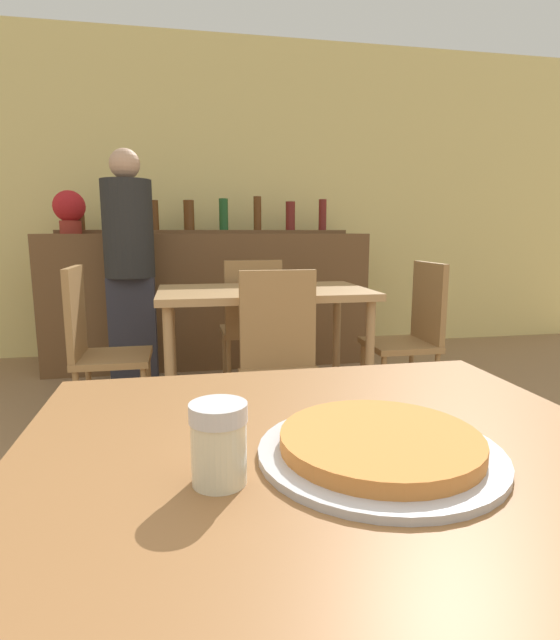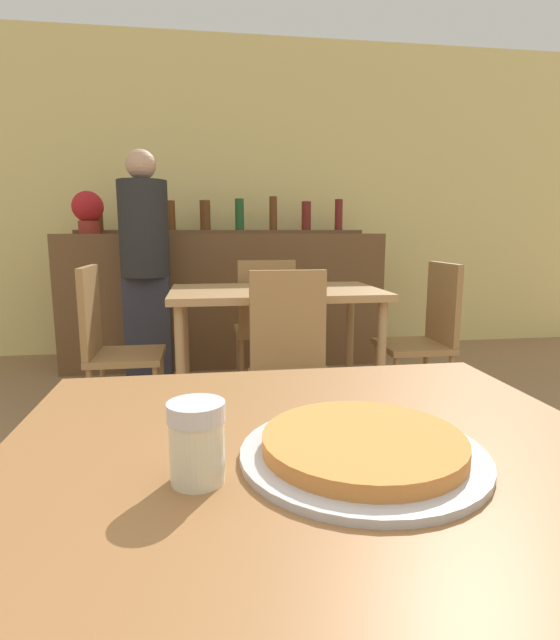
{
  "view_description": "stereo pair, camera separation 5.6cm",
  "coord_description": "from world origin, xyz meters",
  "px_view_note": "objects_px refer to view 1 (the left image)",
  "views": [
    {
      "loc": [
        -0.22,
        -0.71,
        1.1
      ],
      "look_at": [
        0.03,
        0.55,
        0.88
      ],
      "focal_mm": 28.0,
      "sensor_mm": 36.0,
      "label": 1
    },
    {
      "loc": [
        -0.16,
        -0.72,
        1.1
      ],
      "look_at": [
        0.03,
        0.55,
        0.88
      ],
      "focal_mm": 28.0,
      "sensor_mm": 36.0,
      "label": 2
    }
  ],
  "objects_px": {
    "potted_plant": "(69,210)",
    "person_standing": "(130,262)",
    "chair_far_side_front": "(282,356)",
    "chair_far_side_back": "(252,319)",
    "cheese_shaker": "(219,443)",
    "pizza_tray": "(380,446)",
    "chair_far_side_left": "(96,341)",
    "chair_far_side_right": "(413,329)"
  },
  "relations": [
    {
      "from": "chair_far_side_right",
      "to": "potted_plant",
      "type": "xyz_separation_m",
      "value": [
        -2.22,
        1.34,
        0.76
      ]
    },
    {
      "from": "pizza_tray",
      "to": "chair_far_side_front",
      "type": "bearing_deg",
      "value": 83.79
    },
    {
      "from": "chair_far_side_right",
      "to": "pizza_tray",
      "type": "xyz_separation_m",
      "value": [
        -1.11,
        -2.16,
        0.28
      ]
    },
    {
      "from": "potted_plant",
      "to": "person_standing",
      "type": "bearing_deg",
      "value": -47.97
    },
    {
      "from": "pizza_tray",
      "to": "cheese_shaker",
      "type": "xyz_separation_m",
      "value": [
        -0.24,
        -0.03,
        0.04
      ]
    },
    {
      "from": "chair_far_side_left",
      "to": "chair_far_side_right",
      "type": "bearing_deg",
      "value": -90.0
    },
    {
      "from": "chair_far_side_front",
      "to": "chair_far_side_right",
      "type": "relative_size",
      "value": 1.0
    },
    {
      "from": "chair_far_side_front",
      "to": "chair_far_side_back",
      "type": "relative_size",
      "value": 1.0
    },
    {
      "from": "chair_far_side_back",
      "to": "cheese_shaker",
      "type": "height_order",
      "value": "chair_far_side_back"
    },
    {
      "from": "chair_far_side_back",
      "to": "chair_far_side_right",
      "type": "distance_m",
      "value": 1.07
    },
    {
      "from": "chair_far_side_back",
      "to": "potted_plant",
      "type": "relative_size",
      "value": 2.8
    },
    {
      "from": "chair_far_side_front",
      "to": "person_standing",
      "type": "height_order",
      "value": "person_standing"
    },
    {
      "from": "chair_far_side_front",
      "to": "chair_far_side_right",
      "type": "distance_m",
      "value": 1.07
    },
    {
      "from": "chair_far_side_back",
      "to": "person_standing",
      "type": "height_order",
      "value": "person_standing"
    },
    {
      "from": "chair_far_side_left",
      "to": "person_standing",
      "type": "xyz_separation_m",
      "value": [
        0.12,
        0.81,
        0.38
      ]
    },
    {
      "from": "pizza_tray",
      "to": "potted_plant",
      "type": "xyz_separation_m",
      "value": [
        -1.11,
        3.5,
        0.48
      ]
    },
    {
      "from": "chair_far_side_right",
      "to": "cheese_shaker",
      "type": "bearing_deg",
      "value": -31.62
    },
    {
      "from": "person_standing",
      "to": "potted_plant",
      "type": "height_order",
      "value": "person_standing"
    },
    {
      "from": "chair_far_side_front",
      "to": "chair_far_side_left",
      "type": "distance_m",
      "value": 1.07
    },
    {
      "from": "chair_far_side_left",
      "to": "cheese_shaker",
      "type": "distance_m",
      "value": 2.28
    },
    {
      "from": "cheese_shaker",
      "to": "person_standing",
      "type": "height_order",
      "value": "person_standing"
    },
    {
      "from": "chair_far_side_back",
      "to": "pizza_tray",
      "type": "xyz_separation_m",
      "value": [
        -0.18,
        -2.68,
        0.28
      ]
    },
    {
      "from": "chair_far_side_front",
      "to": "cheese_shaker",
      "type": "xyz_separation_m",
      "value": [
        -0.42,
        -1.67,
        0.32
      ]
    },
    {
      "from": "person_standing",
      "to": "potted_plant",
      "type": "distance_m",
      "value": 0.81
    },
    {
      "from": "chair_far_side_front",
      "to": "person_standing",
      "type": "bearing_deg",
      "value": 121.46
    },
    {
      "from": "chair_far_side_back",
      "to": "chair_far_side_right",
      "type": "height_order",
      "value": "same"
    },
    {
      "from": "chair_far_side_back",
      "to": "potted_plant",
      "type": "distance_m",
      "value": 1.7
    },
    {
      "from": "pizza_tray",
      "to": "potted_plant",
      "type": "bearing_deg",
      "value": 107.65
    },
    {
      "from": "chair_far_side_front",
      "to": "chair_far_side_left",
      "type": "relative_size",
      "value": 1.0
    },
    {
      "from": "chair_far_side_front",
      "to": "chair_far_side_right",
      "type": "xyz_separation_m",
      "value": [
        0.93,
        0.52,
        0.0
      ]
    },
    {
      "from": "chair_far_side_left",
      "to": "potted_plant",
      "type": "distance_m",
      "value": 1.58
    },
    {
      "from": "potted_plant",
      "to": "cheese_shaker",
      "type": "bearing_deg",
      "value": -76.1
    },
    {
      "from": "chair_far_side_back",
      "to": "pizza_tray",
      "type": "distance_m",
      "value": 2.7
    },
    {
      "from": "chair_far_side_front",
      "to": "person_standing",
      "type": "relative_size",
      "value": 0.56
    },
    {
      "from": "pizza_tray",
      "to": "chair_far_side_right",
      "type": "bearing_deg",
      "value": 62.77
    },
    {
      "from": "pizza_tray",
      "to": "potted_plant",
      "type": "relative_size",
      "value": 1.1
    },
    {
      "from": "chair_far_side_right",
      "to": "person_standing",
      "type": "relative_size",
      "value": 0.56
    },
    {
      "from": "person_standing",
      "to": "chair_far_side_back",
      "type": "bearing_deg",
      "value": -19.22
    },
    {
      "from": "chair_far_side_front",
      "to": "pizza_tray",
      "type": "xyz_separation_m",
      "value": [
        -0.18,
        -1.64,
        0.28
      ]
    },
    {
      "from": "chair_far_side_left",
      "to": "chair_far_side_right",
      "type": "relative_size",
      "value": 1.0
    },
    {
      "from": "person_standing",
      "to": "potted_plant",
      "type": "relative_size",
      "value": 5.05
    },
    {
      "from": "chair_far_side_left",
      "to": "pizza_tray",
      "type": "relative_size",
      "value": 2.54
    }
  ]
}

